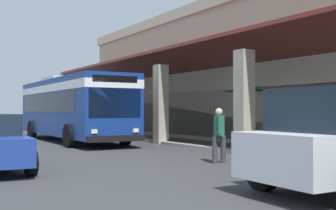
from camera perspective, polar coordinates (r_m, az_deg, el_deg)
ground at (r=23.69m, az=8.41°, el=-4.51°), size 120.00×120.00×0.00m
curb_strip at (r=20.37m, az=-0.78°, el=-4.96°), size 35.19×0.50×0.12m
plaza_building at (r=26.63m, az=17.39°, el=3.87°), size 29.63×17.06×7.36m
transit_bus at (r=22.40m, az=-12.68°, el=0.03°), size 11.25×2.96×3.34m
pedestrian at (r=12.85m, az=6.79°, el=-3.63°), size 0.56×0.49×1.63m
potted_palm at (r=17.84m, az=10.62°, el=-3.49°), size 1.73×1.81×2.55m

